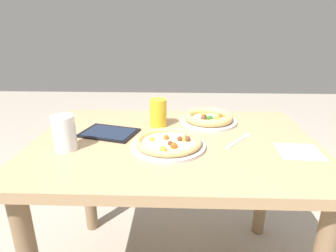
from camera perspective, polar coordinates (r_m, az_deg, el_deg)
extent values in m
cube|color=tan|center=(1.23, 1.27, -3.64)|extent=(1.19, 0.84, 0.04)
cylinder|color=#826748|center=(1.78, -15.79, -9.92)|extent=(0.07, 0.07, 0.71)
cylinder|color=#826748|center=(1.77, 18.60, -10.38)|extent=(0.07, 0.07, 0.71)
cylinder|color=#B7B7BC|center=(1.15, 0.07, -3.93)|extent=(0.30, 0.30, 0.01)
cylinder|color=#EFD68C|center=(1.14, 0.07, -3.42)|extent=(0.22, 0.22, 0.01)
torus|color=tan|center=(1.14, 0.07, -3.08)|extent=(0.27, 0.27, 0.02)
sphere|color=gold|center=(1.15, -3.26, -2.63)|extent=(0.02, 0.02, 0.02)
sphere|color=brown|center=(1.15, 3.91, -2.60)|extent=(0.03, 0.03, 0.03)
sphere|color=#BF4C19|center=(1.09, 1.39, -3.98)|extent=(0.03, 0.03, 0.03)
sphere|color=gold|center=(1.15, 3.35, -2.60)|extent=(0.02, 0.02, 0.02)
sphere|color=#BF4C19|center=(1.17, 3.54, -2.32)|extent=(0.02, 0.02, 0.02)
sphere|color=#BF4C19|center=(1.17, -0.36, -2.30)|extent=(0.02, 0.02, 0.02)
sphere|color=brown|center=(1.11, 0.41, -3.46)|extent=(0.02, 0.02, 0.02)
sphere|color=brown|center=(1.16, 2.37, -2.56)|extent=(0.02, 0.02, 0.02)
sphere|color=gold|center=(1.06, -0.96, -4.73)|extent=(0.03, 0.03, 0.03)
cylinder|color=#B7B7BC|center=(1.44, 8.01, 0.92)|extent=(0.28, 0.28, 0.01)
cylinder|color=#EFD68C|center=(1.43, 8.03, 1.34)|extent=(0.17, 0.17, 0.01)
torus|color=tan|center=(1.43, 8.05, 1.82)|extent=(0.24, 0.24, 0.04)
sphere|color=gold|center=(1.46, 7.23, 2.26)|extent=(0.02, 0.02, 0.02)
sphere|color=#BF4C19|center=(1.46, 10.38, 2.02)|extent=(0.02, 0.02, 0.02)
sphere|color=brown|center=(1.40, 7.09, 1.53)|extent=(0.03, 0.03, 0.03)
sphere|color=gold|center=(1.42, 9.75, 1.54)|extent=(0.03, 0.03, 0.03)
sphere|color=#2D6623|center=(1.43, 8.58, 1.67)|extent=(0.02, 0.02, 0.02)
sphere|color=#BF4C19|center=(1.45, 7.00, 2.02)|extent=(0.02, 0.02, 0.02)
sphere|color=#2D6623|center=(1.42, 8.03, 1.62)|extent=(0.02, 0.02, 0.02)
sphere|color=brown|center=(1.44, 7.27, 1.88)|extent=(0.02, 0.02, 0.02)
cylinder|color=gold|center=(1.36, -1.95, 2.66)|extent=(0.08, 0.08, 0.13)
cylinder|color=silver|center=(1.18, -19.98, -1.30)|extent=(0.09, 0.09, 0.14)
cube|color=white|center=(1.15, -20.02, 0.10)|extent=(0.04, 0.04, 0.03)
cube|color=white|center=(1.17, -19.54, 0.77)|extent=(0.03, 0.03, 0.03)
cube|color=white|center=(1.22, 24.71, -4.65)|extent=(0.17, 0.15, 0.00)
cube|color=silver|center=(1.22, 13.46, -3.15)|extent=(0.11, 0.13, 0.00)
cube|color=silver|center=(1.31, 15.50, -1.80)|extent=(0.05, 0.05, 0.00)
cube|color=black|center=(1.31, -11.68, -1.34)|extent=(0.28, 0.23, 0.01)
cube|color=#192338|center=(1.31, -11.70, -1.15)|extent=(0.24, 0.20, 0.00)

